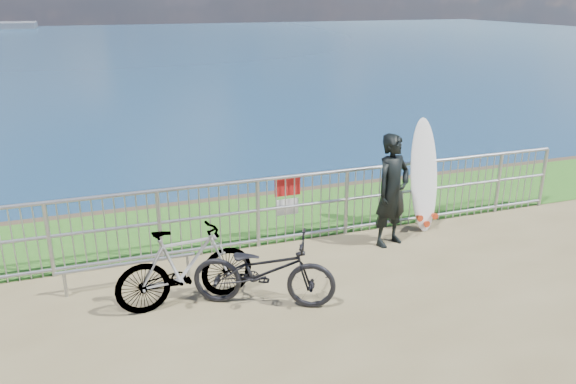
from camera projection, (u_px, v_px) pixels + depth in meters
name	position (u px, v px, depth m)	size (l,w,h in m)	color
grass_strip	(268.00, 217.00, 9.98)	(120.00, 120.00, 0.00)	#26601A
railing	(289.00, 208.00, 8.82)	(10.06, 0.10, 1.13)	#9A9CA2
surfer	(392.00, 191.00, 8.66)	(0.65, 0.43, 1.78)	black
surfboard	(424.00, 179.00, 9.26)	(0.51, 0.46, 1.88)	white
bicycle_near	(264.00, 270.00, 7.05)	(0.63, 1.82, 0.95)	black
bicycle_far	(185.00, 267.00, 7.03)	(0.50, 1.76, 1.06)	black
bike_rack	(128.00, 266.00, 7.52)	(1.81, 0.05, 0.38)	#9A9CA2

